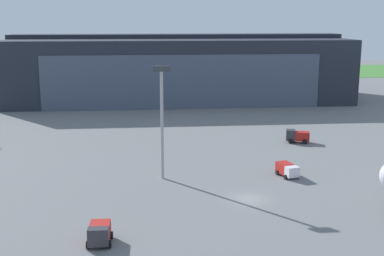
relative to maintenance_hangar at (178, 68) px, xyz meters
name	(u,v)px	position (x,y,z in m)	size (l,w,h in m)	color
ground_plane	(249,199)	(3.45, -86.42, -8.94)	(440.00, 440.00, 0.00)	slate
grass_field_strip	(174,72)	(3.45, 74.11, -8.90)	(440.00, 56.00, 0.08)	#3F7A32
maintenance_hangar	(178,68)	(0.00, 0.00, 0.00)	(94.81, 37.50, 18.80)	#232833
baggage_tug	(287,169)	(11.08, -77.45, -7.86)	(3.00, 4.35, 1.88)	silver
pushback_tractor	(297,136)	(18.83, -57.02, -7.64)	(4.64, 3.11, 2.44)	#2D2D33
ops_van	(99,233)	(-14.85, -98.14, -7.74)	(2.60, 3.68, 2.24)	#2D2D33
apron_light_mast	(162,113)	(-7.45, -76.63, 0.92)	(2.40, 0.50, 16.55)	#99999E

